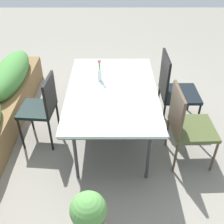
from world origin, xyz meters
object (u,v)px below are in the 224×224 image
(chair_far_side, at_px, (42,106))
(flower_vase, at_px, (100,71))
(chair_near_left, at_px, (187,123))
(chair_near_right, at_px, (174,88))
(dining_table, at_px, (112,93))
(potted_plant, at_px, (89,217))

(chair_far_side, xyz_separation_m, flower_vase, (0.26, -0.69, 0.32))
(chair_near_left, xyz_separation_m, chair_far_side, (0.33, 1.66, 0.00))
(chair_near_right, height_order, flower_vase, flower_vase)
(chair_far_side, bearing_deg, dining_table, -82.02)
(chair_near_left, bearing_deg, chair_far_side, -103.22)
(dining_table, bearing_deg, chair_far_side, 93.12)
(potted_plant, bearing_deg, flower_vase, -1.87)
(dining_table, xyz_separation_m, chair_near_left, (-0.37, -0.82, -0.16))
(dining_table, relative_size, potted_plant, 2.93)
(chair_far_side, distance_m, potted_plant, 1.48)
(chair_near_right, xyz_separation_m, flower_vase, (-0.15, 0.96, 0.32))
(flower_vase, xyz_separation_m, potted_plant, (-1.57, 0.05, -0.57))
(chair_near_left, height_order, flower_vase, flower_vase)
(chair_near_right, bearing_deg, chair_far_side, -76.46)
(chair_near_left, relative_size, flower_vase, 3.37)
(flower_vase, bearing_deg, chair_near_right, -81.21)
(chair_near_left, distance_m, potted_plant, 1.44)
(dining_table, height_order, flower_vase, flower_vase)
(chair_far_side, bearing_deg, chair_near_right, -71.12)
(chair_far_side, bearing_deg, flower_vase, -64.18)
(chair_near_right, bearing_deg, chair_near_left, 0.19)
(chair_near_right, relative_size, potted_plant, 1.79)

